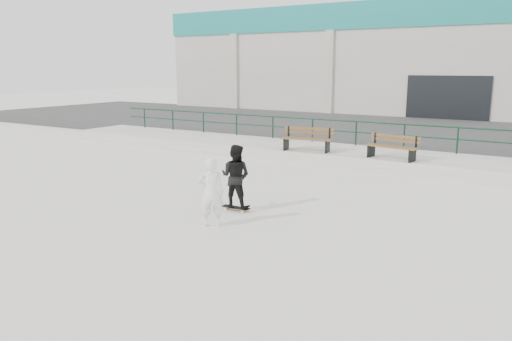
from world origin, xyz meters
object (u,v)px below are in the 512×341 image
Objects in this scene: skateboard at (236,208)px; standing_skater at (236,176)px; bench_left at (307,139)px; seated_skater at (211,192)px; bench_right at (392,147)px.

standing_skater is at bearing -1.99° from skateboard.
skateboard is at bearing -89.13° from bench_left.
standing_skater is 1.43m from seated_skater.
skateboard is (1.30, -6.92, -0.88)m from bench_left.
skateboard is 1.61m from seated_skater.
bench_left is at bearing -87.81° from standing_skater.
seated_skater is at bearing -89.22° from bench_left.
bench_left is 1.25× the size of seated_skater.
bench_left is 8.46m from seated_skater.
seated_skater is (0.25, -1.40, -0.10)m from standing_skater.
seated_skater reaches higher than skateboard.
seated_skater is at bearing -93.31° from bench_right.
bench_left is at bearing 98.64° from skateboard.
skateboard is at bearing -111.96° from seated_skater.
seated_skater is (1.55, -8.32, -0.13)m from bench_left.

